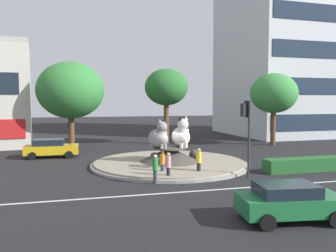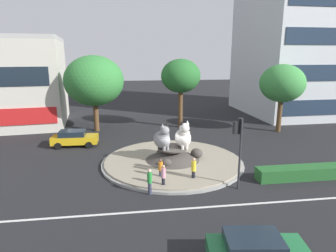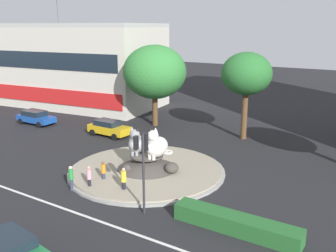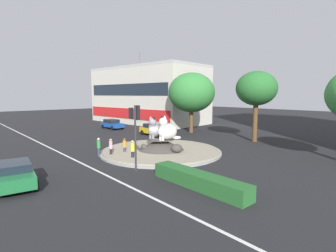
{
  "view_description": "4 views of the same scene",
  "coord_description": "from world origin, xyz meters",
  "views": [
    {
      "loc": [
        -6.53,
        -24.48,
        4.8
      ],
      "look_at": [
        0.14,
        1.01,
        2.86
      ],
      "focal_mm": 36.82,
      "sensor_mm": 36.0,
      "label": 1
    },
    {
      "loc": [
        -3.52,
        -22.65,
        8.75
      ],
      "look_at": [
        -0.27,
        0.73,
        2.99
      ],
      "focal_mm": 31.37,
      "sensor_mm": 36.0,
      "label": 2
    },
    {
      "loc": [
        15.52,
        -21.56,
        10.55
      ],
      "look_at": [
        0.85,
        1.6,
        3.31
      ],
      "focal_mm": 40.57,
      "sensor_mm": 36.0,
      "label": 3
    },
    {
      "loc": [
        19.1,
        -15.74,
        5.59
      ],
      "look_at": [
        -0.89,
        1.68,
        2.36
      ],
      "focal_mm": 27.82,
      "sensor_mm": 36.0,
      "label": 4
    }
  ],
  "objects": [
    {
      "name": "broadleaf_tree_behind_island",
      "position": [
        2.84,
        12.08,
        6.22
      ],
      "size": [
        4.7,
        4.7,
        8.28
      ],
      "color": "brown",
      "rests_on": "ground"
    },
    {
      "name": "traffic_light_mast",
      "position": [
        3.52,
        -5.28,
        3.53
      ],
      "size": [
        0.71,
        0.59,
        4.81
      ],
      "rotation": [
        0.0,
        0.0,
        1.69
      ],
      "color": "#2D2D33",
      "rests_on": "ground"
    },
    {
      "name": "pedestrian_orange_shirt",
      "position": [
        -1.35,
        -3.26,
        0.84
      ],
      "size": [
        0.31,
        0.31,
        1.58
      ],
      "rotation": [
        0.0,
        0.0,
        3.46
      ],
      "color": "#33384C",
      "rests_on": "ground"
    },
    {
      "name": "cat_statue_white",
      "position": [
        0.89,
        -0.01,
        2.21
      ],
      "size": [
        1.47,
        2.34,
        2.34
      ],
      "rotation": [
        0.0,
        0.0,
        -1.56
      ],
      "color": "silver",
      "rests_on": "roundabout_island"
    },
    {
      "name": "hatchback_near_shophouse",
      "position": [
        -18.75,
        5.1,
        0.79
      ],
      "size": [
        4.55,
        2.13,
        1.51
      ],
      "rotation": [
        0.0,
        0.0,
        0.02
      ],
      "color": "#19479E",
      "rests_on": "ground"
    },
    {
      "name": "cat_statue_grey",
      "position": [
        -0.84,
        -0.09,
        2.15
      ],
      "size": [
        1.79,
        2.46,
        2.16
      ],
      "rotation": [
        0.0,
        0.0,
        -1.19
      ],
      "color": "gray",
      "rests_on": "roundabout_island"
    },
    {
      "name": "clipped_hedge_strip",
      "position": [
        8.9,
        -4.4,
        0.45
      ],
      "size": [
        6.92,
        1.2,
        0.9
      ],
      "primitive_type": "cube",
      "color": "#235B28",
      "rests_on": "ground"
    },
    {
      "name": "sedan_on_far_lane",
      "position": [
        1.58,
        -12.68,
        0.8
      ],
      "size": [
        4.33,
        2.52,
        1.51
      ],
      "rotation": [
        0.0,
        0.0,
        -0.13
      ],
      "color": "#1E6B38",
      "rests_on": "ground"
    },
    {
      "name": "pedestrian_yellow_shirt",
      "position": [
        0.91,
        -3.85,
        0.94
      ],
      "size": [
        0.34,
        0.34,
        1.76
      ],
      "rotation": [
        0.0,
        0.0,
        6.19
      ],
      "color": "black",
      "rests_on": "ground"
    },
    {
      "name": "lane_centreline",
      "position": [
        0.0,
        -7.46,
        0.0
      ],
      "size": [
        112.0,
        0.2,
        0.01
      ],
      "primitive_type": "cube",
      "color": "silver",
      "rests_on": "ground"
    },
    {
      "name": "ground_plane",
      "position": [
        0.0,
        0.0,
        0.0
      ],
      "size": [
        160.0,
        160.0,
        0.0
      ],
      "primitive_type": "plane",
      "color": "black"
    },
    {
      "name": "roundabout_island",
      "position": [
        0.02,
        -0.0,
        0.4
      ],
      "size": [
        11.61,
        11.61,
        1.36
      ],
      "color": "gray",
      "rests_on": "ground"
    },
    {
      "name": "pedestrian_green_shirt",
      "position": [
        -2.29,
        -5.36,
        0.92
      ],
      "size": [
        0.31,
        0.31,
        1.72
      ],
      "rotation": [
        0.0,
        0.0,
        6.16
      ],
      "color": "#33384C",
      "rests_on": "ground"
    },
    {
      "name": "shophouse_block",
      "position": [
        -23.23,
        15.82,
        5.44
      ],
      "size": [
        24.32,
        13.96,
        14.15
      ],
      "rotation": [
        0.0,
        0.0,
        0.11
      ],
      "color": "beige",
      "rests_on": "ground"
    },
    {
      "name": "third_tree_left",
      "position": [
        -7.22,
        11.71,
        5.83
      ],
      "size": [
        6.7,
        6.7,
        8.7
      ],
      "color": "brown",
      "rests_on": "ground"
    },
    {
      "name": "pedestrian_pink_shirt",
      "position": [
        -1.33,
        -4.67,
        0.91
      ],
      "size": [
        0.3,
        0.3,
        1.69
      ],
      "rotation": [
        0.0,
        0.0,
        1.73
      ],
      "color": "black",
      "rests_on": "ground"
    },
    {
      "name": "parked_car_right",
      "position": [
        -8.79,
        5.88,
        0.82
      ],
      "size": [
        4.38,
        2.05,
        1.56
      ],
      "rotation": [
        0.0,
        0.0,
        -0.02
      ],
      "color": "gold",
      "rests_on": "ground"
    }
  ]
}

